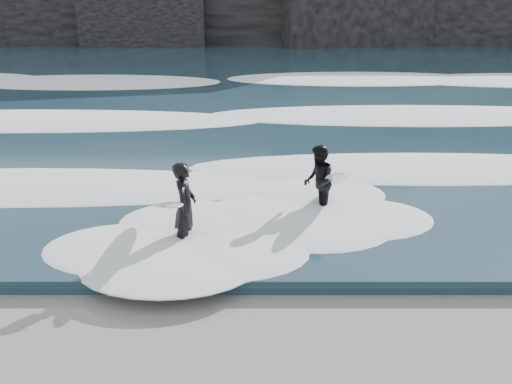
% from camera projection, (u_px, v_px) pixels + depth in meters
% --- Properties ---
extents(sea, '(90.00, 52.00, 0.30)m').
position_uv_depth(sea, '(238.00, 72.00, 35.11)').
color(sea, '#1C3341').
rests_on(sea, ground).
extents(foam_near, '(60.00, 3.20, 0.20)m').
position_uv_depth(foam_near, '(218.00, 173.00, 16.34)').
color(foam_near, white).
rests_on(foam_near, sea).
extents(foam_mid, '(60.00, 4.00, 0.24)m').
position_uv_depth(foam_mid, '(229.00, 116.00, 22.87)').
color(foam_mid, white).
rests_on(foam_mid, sea).
extents(foam_far, '(60.00, 4.80, 0.30)m').
position_uv_depth(foam_far, '(236.00, 78.00, 31.27)').
color(foam_far, white).
rests_on(foam_far, sea).
extents(surfer_left, '(1.29, 2.16, 2.01)m').
position_uv_depth(surfer_left, '(182.00, 206.00, 12.42)').
color(surfer_left, black).
rests_on(surfer_left, ground).
extents(surfer_right, '(1.12, 1.90, 1.85)m').
position_uv_depth(surfer_right, '(320.00, 182.00, 14.11)').
color(surfer_right, black).
rests_on(surfer_right, ground).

